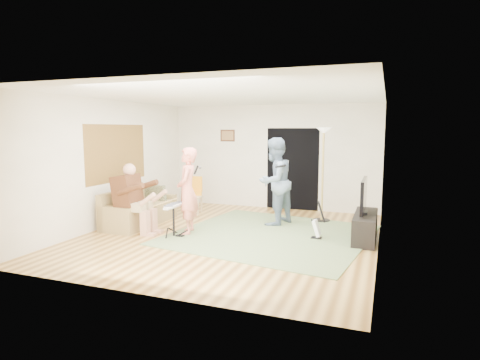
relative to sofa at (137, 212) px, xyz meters
name	(u,v)px	position (x,y,z in m)	size (l,w,h in m)	color
floor	(230,236)	(2.28, -0.22, -0.25)	(6.00, 6.00, 0.00)	brown
walls	(230,167)	(2.28, -0.22, 1.10)	(5.50, 6.00, 2.70)	white
ceiling	(229,96)	(2.28, -0.22, 2.45)	(6.00, 6.00, 0.00)	white
window_blinds	(117,153)	(-0.46, -0.02, 1.30)	(2.05, 2.05, 0.00)	olive
doorway	(292,169)	(2.83, 2.77, 0.80)	(2.10, 2.10, 0.00)	black
picture_frame	(228,136)	(1.03, 2.77, 1.65)	(0.42, 0.03, 0.32)	#3F2314
area_rug	(271,235)	(3.02, 0.11, -0.25)	(3.60, 3.53, 0.02)	#637849
sofa	(137,212)	(0.00, 0.00, 0.00)	(0.78, 1.89, 0.77)	#977E4B
drummer	(135,206)	(0.42, -0.65, 0.29)	(0.91, 0.51, 1.40)	#522D17
drum_kit	(174,222)	(1.28, -0.65, 0.03)	(0.36, 0.64, 0.66)	black
singer	(187,191)	(1.43, -0.33, 0.60)	(0.63, 0.41, 1.72)	#F17F69
microphone	(196,170)	(1.63, -0.33, 1.03)	(0.06, 0.06, 0.24)	black
guitarist	(274,182)	(2.84, 0.99, 0.69)	(0.92, 0.72, 1.89)	slate
guitar_held	(284,166)	(3.04, 0.99, 1.03)	(0.12, 0.60, 0.26)	silver
guitar_spare	(317,228)	(3.92, 0.15, -0.05)	(0.26, 0.24, 0.73)	black
torchiere_lamp	(323,157)	(3.77, 1.67, 1.19)	(0.38, 0.38, 2.11)	black
dining_chair	(194,200)	(0.66, 1.46, 0.07)	(0.45, 0.47, 0.90)	#D2B788
tv_cabinet	(365,227)	(4.78, 0.40, 0.00)	(0.40, 1.40, 0.50)	black
television	(364,195)	(4.73, 0.40, 0.60)	(0.06, 1.08, 0.61)	black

